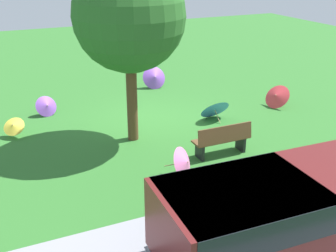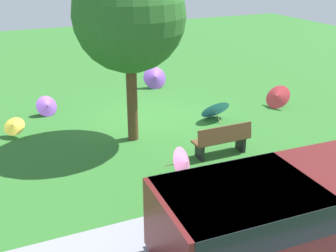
{
  "view_description": "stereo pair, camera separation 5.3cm",
  "coord_description": "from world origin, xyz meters",
  "views": [
    {
      "loc": [
        4.49,
        11.71,
        5.1
      ],
      "look_at": [
        0.06,
        1.85,
        0.6
      ],
      "focal_mm": 44.75,
      "sensor_mm": 36.0,
      "label": 1
    },
    {
      "loc": [
        4.44,
        11.73,
        5.1
      ],
      "look_at": [
        0.06,
        1.85,
        0.6
      ],
      "focal_mm": 44.75,
      "sensor_mm": 36.0,
      "label": 2
    }
  ],
  "objects": [
    {
      "name": "parasol_red_1",
      "position": [
        -4.75,
        0.5,
        0.42
      ],
      "size": [
        0.95,
        1.06,
        0.81
      ],
      "color": "tan",
      "rests_on": "ground"
    },
    {
      "name": "van_dark",
      "position": [
        0.2,
        6.85,
        0.91
      ],
      "size": [
        4.66,
        2.25,
        1.53
      ],
      "color": "#591919",
      "rests_on": "ground"
    },
    {
      "name": "parasol_yellow_0",
      "position": [
        3.99,
        -0.51,
        0.39
      ],
      "size": [
        0.81,
        0.79,
        0.63
      ],
      "color": "tan",
      "rests_on": "ground"
    },
    {
      "name": "parasol_purple_0",
      "position": [
        2.79,
        -1.98,
        0.35
      ],
      "size": [
        0.82,
        0.71,
        0.69
      ],
      "color": "tan",
      "rests_on": "ground"
    },
    {
      "name": "shade_tree",
      "position": [
        0.8,
        1.0,
        3.54
      ],
      "size": [
        3.03,
        3.03,
        5.07
      ],
      "color": "brown",
      "rests_on": "ground"
    },
    {
      "name": "parasol_blue_0",
      "position": [
        -2.14,
        0.63,
        0.4
      ],
      "size": [
        0.96,
        0.8,
        0.81
      ],
      "color": "tan",
      "rests_on": "ground"
    },
    {
      "name": "parasol_pink_1",
      "position": [
        0.43,
        3.67,
        0.4
      ],
      "size": [
        0.9,
        0.87,
        0.81
      ],
      "color": "tan",
      "rests_on": "ground"
    },
    {
      "name": "parasol_purple_2",
      "position": [
        -1.68,
        -3.34,
        0.46
      ],
      "size": [
        0.97,
        0.96,
        0.92
      ],
      "color": "tan",
      "rests_on": "ground"
    },
    {
      "name": "ground",
      "position": [
        0.0,
        0.0,
        0.0
      ],
      "size": [
        40.0,
        40.0,
        0.0
      ],
      "primitive_type": "plane",
      "color": "#2D6B28"
    },
    {
      "name": "park_bench",
      "position": [
        -1.02,
        3.01,
        0.47
      ],
      "size": [
        1.6,
        0.48,
        0.9
      ],
      "color": "brown",
      "rests_on": "ground"
    }
  ]
}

